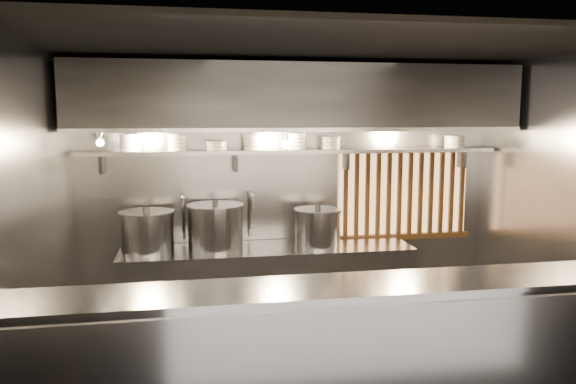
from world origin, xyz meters
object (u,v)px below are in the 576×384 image
object	(u,v)px
stock_pot_left	(147,231)
stock_pot_right	(318,227)
pendant_bulb	(285,144)
stock_pot_mid	(216,227)
heat_lamp	(97,136)

from	to	relation	value
stock_pot_left	stock_pot_right	size ratio (longest dim) A/B	1.23
pendant_bulb	stock_pot_mid	distance (m)	1.11
pendant_bulb	stock_pot_right	world-z (taller)	pendant_bulb
stock_pot_mid	pendant_bulb	bearing A→B (deg)	3.03
heat_lamp	stock_pot_left	size ratio (longest dim) A/B	0.56
stock_pot_mid	heat_lamp	bearing A→B (deg)	-163.77
stock_pot_left	stock_pot_right	distance (m)	1.73
heat_lamp	stock_pot_right	size ratio (longest dim) A/B	0.69
stock_pot_left	stock_pot_mid	bearing A→B (deg)	0.03
heat_lamp	pendant_bulb	size ratio (longest dim) A/B	1.87
stock_pot_left	stock_pot_mid	distance (m)	0.68
heat_lamp	stock_pot_right	distance (m)	2.34
heat_lamp	stock_pot_mid	xyz separation A→B (m)	(1.07, 0.31, -0.94)
stock_pot_mid	stock_pot_left	bearing A→B (deg)	-179.97
heat_lamp	pendant_bulb	distance (m)	1.83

